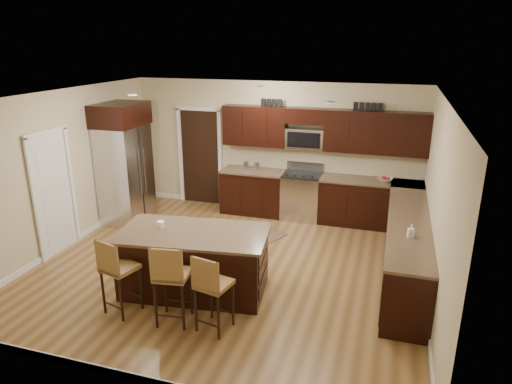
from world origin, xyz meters
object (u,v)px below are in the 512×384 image
(range, at_px, (302,196))
(refrigerator, at_px, (124,163))
(stool_left, at_px, (116,268))
(stool_right, at_px, (211,285))
(stool_mid, at_px, (170,276))
(island, at_px, (194,263))

(range, height_order, refrigerator, refrigerator)
(refrigerator, bearing_deg, stool_left, -60.14)
(stool_left, height_order, stool_right, stool_left)
(stool_left, distance_m, stool_mid, 0.79)
(stool_left, bearing_deg, stool_mid, 15.25)
(stool_left, distance_m, stool_right, 1.33)
(island, xyz_separation_m, stool_right, (0.61, -0.84, 0.22))
(stool_mid, xyz_separation_m, stool_right, (0.54, 0.00, -0.04))
(stool_right, bearing_deg, refrigerator, 147.80)
(island, bearing_deg, stool_right, -61.59)
(stool_mid, relative_size, refrigerator, 0.47)
(refrigerator, bearing_deg, stool_mid, -50.00)
(stool_left, bearing_deg, range, 84.24)
(range, distance_m, stool_left, 4.42)
(range, relative_size, refrigerator, 0.47)
(range, relative_size, stool_right, 1.07)
(island, xyz_separation_m, stool_left, (-0.71, -0.84, 0.24))
(stool_left, distance_m, refrigerator, 3.45)
(range, relative_size, stool_mid, 1.00)
(range, distance_m, island, 3.39)
(island, distance_m, stool_right, 1.06)
(stool_left, xyz_separation_m, stool_mid, (0.79, -0.00, 0.02))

